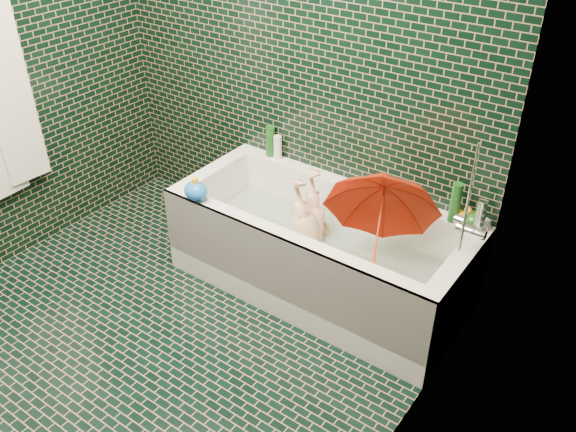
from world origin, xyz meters
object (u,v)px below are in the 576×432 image
Objects in this scene: bathtub at (318,259)px; rubber_duck at (462,214)px; child at (312,239)px; bath_toy at (196,191)px; umbrella at (379,224)px.

bathtub is 0.85m from rubber_duck.
child is 4.58× the size of bath_toy.
rubber_duck is 1.46m from bath_toy.
umbrella is 1.04m from bath_toy.
bathtub reaches higher than child.
umbrella is at bearing 37.20° from bath_toy.
bath_toy is (-1.29, -0.67, 0.02)m from rubber_duck.
bathtub is 2.12× the size of child.
bath_toy reaches higher than child.
bathtub is at bearing -168.78° from rubber_duck.
rubber_duck is (0.29, 0.38, -0.03)m from umbrella.
rubber_duck is at bearing 118.70° from child.
rubber_duck is at bearing 27.05° from bathtub.
bathtub is 0.56m from umbrella.
umbrella reaches higher than rubber_duck.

